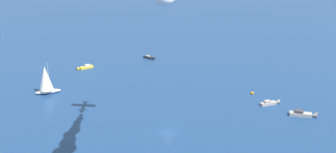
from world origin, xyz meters
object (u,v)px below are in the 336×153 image
at_px(sailboat_near_centre, 46,80).
at_px(motorboat_ahead, 84,67).
at_px(motorboat_outer_ring_a, 271,103).
at_px(marker_buoy, 252,93).
at_px(motorboat_offshore, 304,114).
at_px(motorboat_far_port, 150,58).

relative_size(sailboat_near_centre, motorboat_ahead, 1.89).
distance_m(motorboat_outer_ring_a, marker_buoy, 10.12).
relative_size(motorboat_offshore, marker_buoy, 4.24).
height_order(sailboat_near_centre, motorboat_ahead, sailboat_near_centre).
bearing_deg(motorboat_outer_ring_a, motorboat_ahead, 170.56).
height_order(motorboat_offshore, motorboat_ahead, motorboat_offshore).
bearing_deg(marker_buoy, motorboat_outer_ring_a, -44.01).
bearing_deg(motorboat_offshore, motorboat_outer_ring_a, 151.57).
bearing_deg(sailboat_near_centre, motorboat_ahead, 88.07).
bearing_deg(sailboat_near_centre, motorboat_outer_ring_a, 10.38).
xyz_separation_m(motorboat_ahead, marker_buoy, (71.16, -6.01, -0.15)).
bearing_deg(marker_buoy, sailboat_near_centre, -163.35).
relative_size(sailboat_near_centre, marker_buoy, 5.60).
bearing_deg(motorboat_offshore, marker_buoy, 144.71).
bearing_deg(marker_buoy, motorboat_far_port, 151.59).
bearing_deg(sailboat_near_centre, motorboat_offshore, 5.31).
bearing_deg(marker_buoy, motorboat_ahead, 175.17).
distance_m(motorboat_ahead, marker_buoy, 71.41).
distance_m(sailboat_near_centre, marker_buoy, 75.41).
height_order(motorboat_far_port, motorboat_ahead, motorboat_ahead).
bearing_deg(motorboat_ahead, motorboat_outer_ring_a, -9.44).
height_order(motorboat_ahead, motorboat_outer_ring_a, motorboat_outer_ring_a).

